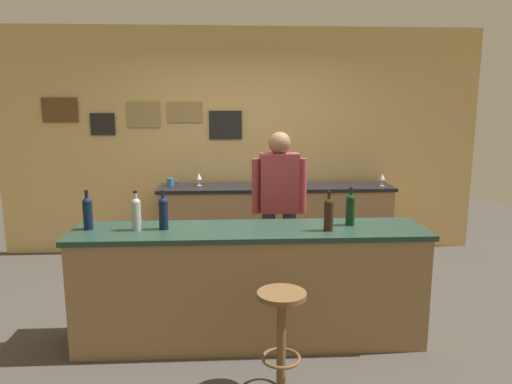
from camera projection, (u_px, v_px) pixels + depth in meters
ground_plane at (248, 317)px, 4.24m from camera, size 10.00×10.00×0.00m
back_wall at (240, 142)px, 5.97m from camera, size 6.00×0.09×2.80m
bar_counter at (250, 284)px, 3.76m from camera, size 2.74×0.60×0.92m
side_counter at (276, 222)px, 5.80m from camera, size 2.81×0.56×0.90m
bartender at (279, 204)px, 4.50m from camera, size 0.52×0.21×1.62m
bar_stool at (281, 324)px, 3.08m from camera, size 0.32×0.32×0.68m
wine_bottle_a at (88, 212)px, 3.63m from camera, size 0.07×0.07×0.31m
wine_bottle_b at (136, 213)px, 3.61m from camera, size 0.07×0.07×0.31m
wine_bottle_c at (163, 212)px, 3.63m from camera, size 0.07×0.07×0.31m
wine_bottle_d at (329, 213)px, 3.59m from camera, size 0.07×0.07×0.31m
wine_bottle_e at (350, 208)px, 3.76m from camera, size 0.07×0.07×0.31m
wine_glass_a at (199, 177)px, 5.70m from camera, size 0.07×0.07×0.16m
wine_glass_b at (258, 177)px, 5.70m from camera, size 0.07×0.07×0.16m
wine_glass_c at (382, 177)px, 5.68m from camera, size 0.07×0.07×0.16m
coffee_mug at (171, 182)px, 5.69m from camera, size 0.13×0.08×0.09m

